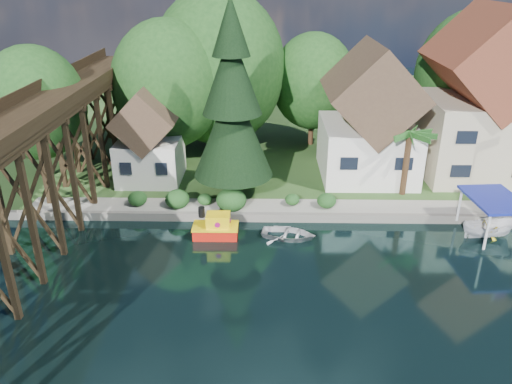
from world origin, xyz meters
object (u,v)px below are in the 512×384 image
at_px(house_center, 480,105).
at_px(palm_tree, 410,136).
at_px(boat_yellow, 485,226).
at_px(boat_white_a, 289,233).
at_px(house_left, 369,122).
at_px(conifer, 232,106).
at_px(boat_canopy, 490,221).
at_px(trestle_bridge, 36,164).
at_px(tugboat, 216,228).
at_px(shed, 149,141).

xyz_separation_m(house_center, palm_tree, (-6.77, -4.60, -1.19)).
bearing_deg(boat_yellow, boat_white_a, 78.06).
bearing_deg(boat_yellow, house_left, 18.71).
height_order(conifer, boat_canopy, conifer).
height_order(trestle_bridge, house_left, house_left).
relative_size(palm_tree, boat_yellow, 2.28).
xyz_separation_m(house_left, boat_canopy, (6.55, -10.08, -3.88)).
xyz_separation_m(boat_white_a, boat_canopy, (13.46, 0.33, 0.88)).
bearing_deg(boat_white_a, palm_tree, -43.51).
relative_size(tugboat, boat_white_a, 0.84).
relative_size(shed, boat_canopy, 1.64).
distance_m(house_center, shed, 27.20).
height_order(house_center, shed, house_center).
height_order(tugboat, boat_canopy, boat_canopy).
bearing_deg(shed, boat_yellow, -18.48).
relative_size(conifer, boat_canopy, 3.06).
relative_size(trestle_bridge, boat_yellow, 18.58).
height_order(house_center, palm_tree, house_center).
distance_m(tugboat, boat_yellow, 18.30).
xyz_separation_m(shed, tugboat, (6.18, -8.80, -3.16)).
height_order(tugboat, boat_white_a, tugboat).
relative_size(boat_white_a, boat_canopy, 0.77).
distance_m(tugboat, boat_white_a, 4.91).
relative_size(conifer, palm_tree, 2.71).
bearing_deg(tugboat, trestle_bridge, -177.29).
bearing_deg(boat_canopy, trestle_bridge, -178.55).
height_order(palm_tree, boat_canopy, palm_tree).
bearing_deg(house_left, tugboat, -138.93).
xyz_separation_m(palm_tree, boat_white_a, (-9.15, -6.31, -4.85)).
bearing_deg(shed, boat_white_a, -38.79).
relative_size(tugboat, boat_yellow, 1.29).
height_order(conifer, palm_tree, conifer).
relative_size(house_center, boat_canopy, 2.90).
bearing_deg(trestle_bridge, tugboat, 2.71).
xyz_separation_m(trestle_bridge, boat_canopy, (29.55, 0.75, -4.09)).
relative_size(trestle_bridge, house_center, 3.18).
distance_m(house_center, tugboat, 24.15).
bearing_deg(boat_canopy, house_center, 76.95).
relative_size(trestle_bridge, boat_canopy, 9.21).
height_order(palm_tree, tugboat, palm_tree).
relative_size(shed, boat_yellow, 3.30).
relative_size(house_left, tugboat, 3.59).
bearing_deg(tugboat, house_left, 41.07).
distance_m(trestle_bridge, boat_yellow, 29.87).
distance_m(boat_canopy, boat_yellow, 0.75).
relative_size(conifer, boat_yellow, 6.17).
bearing_deg(conifer, tugboat, -98.88).
relative_size(palm_tree, boat_white_a, 1.48).
height_order(palm_tree, boat_yellow, palm_tree).
xyz_separation_m(palm_tree, boat_canopy, (4.31, -5.98, -3.97)).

